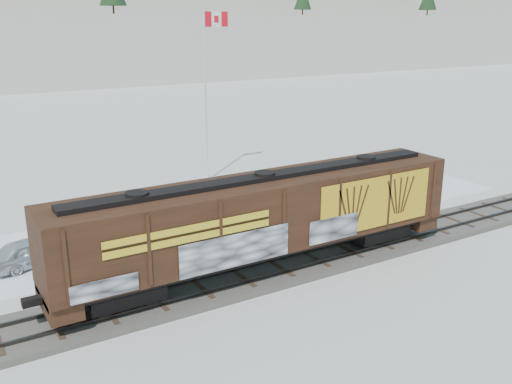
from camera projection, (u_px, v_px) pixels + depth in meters
ground at (278, 272)px, 26.36m from camera, size 500.00×500.00×0.00m
rail_track at (278, 269)px, 26.31m from camera, size 50.00×3.40×0.43m
parking_strip at (206, 224)px, 32.49m from camera, size 40.00×8.00×0.03m
hopper_railcar at (265, 216)px, 25.16m from camera, size 19.23×3.06×4.32m
flagpole at (208, 119)px, 40.09m from camera, size 2.30×0.90×11.89m
car_silver at (31, 251)px, 26.84m from camera, size 4.24×2.53×1.35m
car_white at (240, 216)px, 31.65m from camera, size 4.46×2.71×1.39m
car_dark at (292, 199)px, 34.48m from camera, size 5.22×3.71×1.40m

